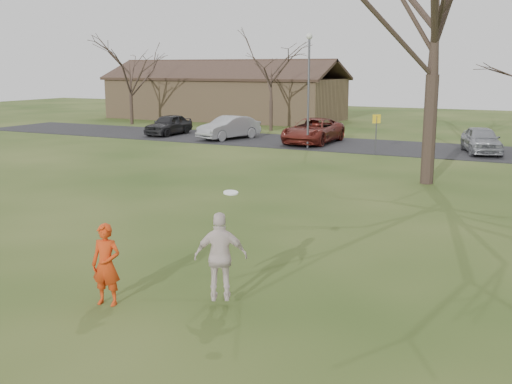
% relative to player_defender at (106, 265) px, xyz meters
% --- Properties ---
extents(ground, '(120.00, 120.00, 0.00)m').
position_rel_player_defender_xyz_m(ground, '(1.03, 0.32, -0.79)').
color(ground, '#1E380F').
rests_on(ground, ground).
extents(parking_strip, '(62.00, 6.50, 0.04)m').
position_rel_player_defender_xyz_m(parking_strip, '(1.03, 25.32, -0.77)').
color(parking_strip, black).
rests_on(parking_strip, ground).
extents(player_defender, '(0.65, 0.50, 1.59)m').
position_rel_player_defender_xyz_m(player_defender, '(0.00, 0.00, 0.00)').
color(player_defender, '#C1350F').
rests_on(player_defender, ground).
extents(car_0, '(1.65, 4.01, 1.36)m').
position_rel_player_defender_xyz_m(car_0, '(-15.80, 25.03, -0.07)').
color(car_0, black).
rests_on(car_0, parking_strip).
extents(car_1, '(2.73, 4.58, 1.43)m').
position_rel_player_defender_xyz_m(car_1, '(-11.04, 24.73, -0.04)').
color(car_1, gray).
rests_on(car_1, parking_strip).
extents(car_2, '(2.46, 5.29, 1.47)m').
position_rel_player_defender_xyz_m(car_2, '(-5.54, 25.09, -0.02)').
color(car_2, maroon).
rests_on(car_2, parking_strip).
extents(car_4, '(2.79, 4.38, 1.39)m').
position_rel_player_defender_xyz_m(car_4, '(3.92, 25.02, -0.06)').
color(car_4, gray).
rests_on(car_4, parking_strip).
extents(catching_play, '(1.07, 0.83, 2.13)m').
position_rel_player_defender_xyz_m(catching_play, '(2.02, 0.85, 0.21)').
color(catching_play, beige).
rests_on(catching_play, ground).
extents(building, '(20.60, 8.50, 5.14)m').
position_rel_player_defender_xyz_m(building, '(-18.97, 38.32, 1.14)').
color(building, '#8C6D4C').
rests_on(building, ground).
extents(lamp_post, '(0.34, 0.34, 6.27)m').
position_rel_player_defender_xyz_m(lamp_post, '(-4.97, 22.82, 3.18)').
color(lamp_post, '#47474C').
rests_on(lamp_post, ground).
extents(sign_yellow, '(0.35, 0.35, 2.08)m').
position_rel_player_defender_xyz_m(sign_yellow, '(-0.97, 22.32, 0.66)').
color(sign_yellow, '#47474C').
rests_on(sign_yellow, ground).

